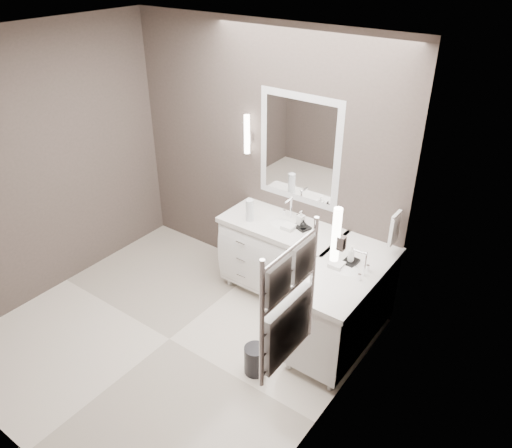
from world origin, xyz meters
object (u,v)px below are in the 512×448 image
Objects in this scene: towel_ladder at (288,309)px; vanity_back at (281,254)px; vanity_right at (342,302)px; waste_bin at (255,360)px.

vanity_back is at bearing 124.10° from towel_ladder.
towel_ladder reaches higher than vanity_right.
vanity_right reaches higher than waste_bin.
vanity_back is 1.38× the size of towel_ladder.
waste_bin is (0.45, -1.07, -0.35)m from vanity_back.
towel_ladder is at bearing -80.16° from vanity_right.
vanity_right is 1.60m from towel_ladder.
vanity_right is 0.93m from waste_bin.
towel_ladder is at bearing -40.50° from waste_bin.
vanity_back reaches higher than waste_bin.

